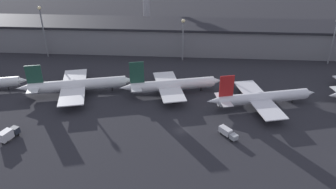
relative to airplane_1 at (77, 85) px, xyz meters
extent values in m
plane|color=#26262B|center=(42.84, -23.77, -3.79)|extent=(600.00, 600.00, 0.00)
cube|color=slate|center=(42.84, 54.60, 2.88)|extent=(243.60, 23.51, 13.36)
cube|color=black|center=(42.84, 54.60, 10.16)|extent=(243.60, 25.51, 1.20)
cone|color=white|center=(-24.29, 3.11, -0.20)|extent=(5.29, 4.61, 3.60)
cylinder|color=black|center=(-30.19, 1.59, -2.94)|extent=(0.50, 0.50, 1.70)
cylinder|color=white|center=(0.47, 0.12, 0.25)|extent=(37.91, 13.60, 4.26)
cylinder|color=#ADB2B7|center=(0.47, 0.12, -0.50)|extent=(35.91, 12.50, 3.62)
cone|color=white|center=(20.13, 5.18, 0.25)|extent=(5.95, 5.19, 4.04)
cone|color=white|center=(-19.40, -4.99, 0.57)|extent=(7.08, 5.09, 3.62)
cube|color=#1E4738|center=(-15.01, -3.86, 6.08)|extent=(5.87, 1.87, 7.40)
cube|color=white|center=(-15.74, -4.05, 0.89)|extent=(7.01, 12.31, 0.24)
cube|color=white|center=(-1.37, -0.35, -0.28)|extent=(17.10, 33.59, 0.36)
cylinder|color=gray|center=(-2.52, 8.68, -1.70)|extent=(5.12, 3.43, 2.34)
cylinder|color=gray|center=(1.99, -8.82, -1.70)|extent=(5.12, 3.43, 2.34)
cylinder|color=black|center=(13.37, 3.44, -2.84)|extent=(0.50, 0.50, 1.91)
cylinder|color=black|center=(-1.79, 1.30, -2.84)|extent=(0.50, 0.50, 1.91)
cylinder|color=black|center=(-0.95, -2.00, -2.84)|extent=(0.50, 0.50, 1.91)
cylinder|color=white|center=(38.45, 3.24, 0.04)|extent=(34.00, 12.39, 4.04)
cylinder|color=#ADB2B7|center=(38.45, 3.24, -0.67)|extent=(32.20, 11.38, 3.43)
cone|color=white|center=(56.12, 7.78, 0.04)|extent=(5.64, 4.92, 3.83)
cone|color=white|center=(20.58, -1.36, 0.34)|extent=(6.72, 4.83, 3.43)
cube|color=#1E4738|center=(24.59, -0.32, 6.46)|extent=(5.57, 1.79, 8.81)
cube|color=white|center=(23.93, -0.49, 0.64)|extent=(6.34, 10.48, 0.24)
cube|color=white|center=(36.80, 2.81, -0.47)|extent=(15.36, 28.53, 0.36)
cylinder|color=gray|center=(35.89, 10.44, -1.82)|extent=(4.85, 3.25, 2.22)
cylinder|color=gray|center=(39.68, -4.30, -1.82)|extent=(4.85, 3.25, 2.22)
cylinder|color=black|center=(50.00, 6.21, -2.89)|extent=(0.50, 0.50, 1.82)
cylinder|color=black|center=(36.40, 4.38, -2.89)|extent=(0.50, 0.50, 1.82)
cylinder|color=black|center=(37.20, 1.25, -2.89)|extent=(0.50, 0.50, 1.82)
cylinder|color=silver|center=(72.99, -4.71, -0.16)|extent=(35.39, 12.56, 3.82)
cylinder|color=silver|center=(72.99, -4.71, -0.83)|extent=(33.52, 11.56, 3.25)
cone|color=silver|center=(91.31, 0.00, -0.16)|extent=(5.35, 4.66, 3.63)
cone|color=silver|center=(54.47, -9.47, 0.13)|extent=(6.37, 4.58, 3.25)
cube|color=red|center=(58.52, -8.43, 5.84)|extent=(5.28, 1.72, 8.18)
cube|color=silver|center=(57.84, -8.61, 0.41)|extent=(6.44, 11.58, 0.24)
cube|color=silver|center=(71.26, -5.15, -0.64)|extent=(15.74, 31.61, 0.36)
cylinder|color=gray|center=(70.17, 3.38, -1.94)|extent=(4.60, 3.08, 2.10)
cylinder|color=gray|center=(74.42, -13.15, -1.94)|extent=(4.60, 3.08, 2.10)
cylinder|color=black|center=(85.04, -1.61, -2.93)|extent=(0.50, 0.50, 1.72)
cylinder|color=black|center=(70.88, -3.67, -2.93)|extent=(0.50, 0.50, 1.72)
cylinder|color=black|center=(71.65, -6.63, -2.93)|extent=(0.50, 0.50, 1.72)
cone|color=white|center=(100.37, -2.65, 0.64)|extent=(7.21, 5.18, 3.68)
cube|color=#9EA3A8|center=(59.75, -28.28, -2.29)|extent=(3.00, 3.00, 1.56)
cube|color=silver|center=(57.29, -25.31, -2.03)|extent=(4.46, 4.76, 2.08)
cylinder|color=black|center=(60.22, -27.60, -3.34)|extent=(0.98, 1.03, 0.90)
cylinder|color=black|center=(59.00, -28.62, -3.34)|extent=(0.98, 1.03, 0.90)
cylinder|color=black|center=(57.31, -24.09, -3.34)|extent=(0.98, 1.03, 0.90)
cylinder|color=black|center=(56.08, -25.10, -3.34)|extent=(0.98, 1.03, 0.90)
cube|color=#282D38|center=(-11.38, -29.96, -1.98)|extent=(3.08, 2.76, 2.19)
cube|color=silver|center=(-12.58, -33.42, -1.61)|extent=(3.80, 4.81, 2.92)
cylinder|color=black|center=(-12.35, -29.83, -3.34)|extent=(0.90, 1.06, 0.90)
cylinder|color=black|center=(-10.54, -30.46, -3.34)|extent=(0.90, 1.06, 0.90)
cylinder|color=black|center=(-13.78, -33.94, -3.34)|extent=(0.90, 1.06, 0.90)
cylinder|color=black|center=(-11.97, -34.57, -3.34)|extent=(0.90, 1.06, 0.90)
cylinder|color=slate|center=(-28.32, 39.16, 8.42)|extent=(0.70, 0.70, 24.42)
sphere|color=beige|center=(-28.32, 39.16, 21.23)|extent=(1.80, 1.80, 1.80)
cylinder|color=slate|center=(41.31, 39.16, 5.90)|extent=(0.70, 0.70, 19.38)
sphere|color=beige|center=(41.31, 39.16, 16.19)|extent=(1.80, 1.80, 1.80)
cylinder|color=slate|center=(112.70, 39.16, 6.69)|extent=(0.70, 0.70, 20.97)
camera|label=1|loc=(44.74, -115.01, 58.72)|focal=35.00mm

